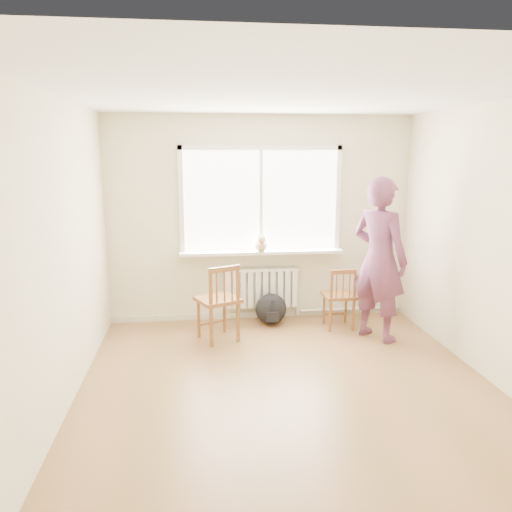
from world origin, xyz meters
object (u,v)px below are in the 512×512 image
object	(u,v)px
chair_left	(220,303)
cat	(261,244)
chair_right	(340,298)
person	(379,260)
backpack	(271,309)

from	to	relation	value
chair_left	cat	world-z (taller)	cat
chair_right	person	size ratio (longest dim) A/B	0.41
chair_right	person	distance (m)	0.77
backpack	cat	bearing A→B (deg)	137.49
chair_left	person	size ratio (longest dim) A/B	0.48
chair_left	chair_right	world-z (taller)	chair_left
chair_left	backpack	distance (m)	0.90
person	cat	bearing A→B (deg)	24.51
person	chair_left	bearing A→B (deg)	50.29
chair_left	chair_right	xyz separation A→B (m)	(1.54, 0.24, -0.07)
chair_left	chair_right	size ratio (longest dim) A/B	1.17
cat	backpack	xyz separation A→B (m)	(0.12, -0.11, -0.85)
person	backpack	xyz separation A→B (m)	(-1.20, 0.64, -0.77)
chair_right	person	bearing A→B (deg)	131.62
chair_right	backpack	distance (m)	0.91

